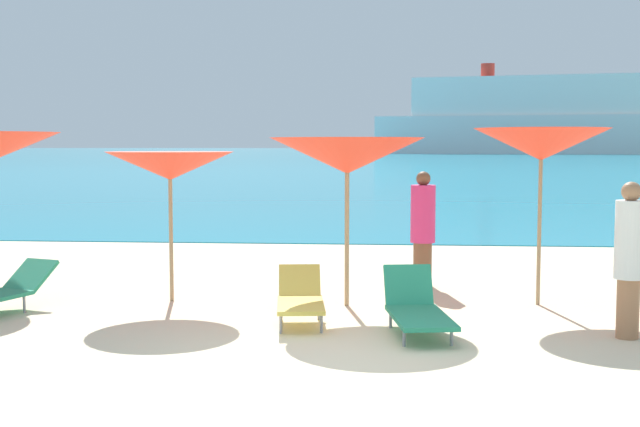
{
  "coord_description": "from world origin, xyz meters",
  "views": [
    {
      "loc": [
        0.51,
        -7.98,
        2.16
      ],
      "look_at": [
        -0.45,
        3.44,
        1.2
      ],
      "focal_mm": 46.69,
      "sensor_mm": 36.0,
      "label": 1
    }
  ],
  "objects_px": {
    "umbrella_3": "(347,156)",
    "beachgoer_0": "(629,256)",
    "lounge_chair_2": "(417,309)",
    "lounge_chair_4": "(300,298)",
    "beachgoer_1": "(423,226)",
    "cruise_ship": "(525,120)",
    "umbrella_2": "(170,166)",
    "umbrella_4": "(541,145)"
  },
  "relations": [
    {
      "from": "umbrella_3",
      "to": "beachgoer_0",
      "type": "xyz_separation_m",
      "value": [
        3.21,
        -1.6,
        -1.08
      ]
    },
    {
      "from": "lounge_chair_2",
      "to": "beachgoer_0",
      "type": "bearing_deg",
      "value": -10.6
    },
    {
      "from": "lounge_chair_4",
      "to": "umbrella_3",
      "type": "bearing_deg",
      "value": 59.55
    },
    {
      "from": "beachgoer_0",
      "to": "beachgoer_1",
      "type": "distance_m",
      "value": 3.9
    },
    {
      "from": "lounge_chair_4",
      "to": "beachgoer_1",
      "type": "distance_m",
      "value": 3.28
    },
    {
      "from": "cruise_ship",
      "to": "lounge_chair_4",
      "type": "bearing_deg",
      "value": -88.78
    },
    {
      "from": "umbrella_2",
      "to": "umbrella_3",
      "type": "height_order",
      "value": "umbrella_3"
    },
    {
      "from": "lounge_chair_2",
      "to": "umbrella_2",
      "type": "bearing_deg",
      "value": 143.84
    },
    {
      "from": "umbrella_3",
      "to": "cruise_ship",
      "type": "height_order",
      "value": "cruise_ship"
    },
    {
      "from": "beachgoer_0",
      "to": "lounge_chair_2",
      "type": "bearing_deg",
      "value": 99.38
    },
    {
      "from": "umbrella_3",
      "to": "lounge_chair_2",
      "type": "height_order",
      "value": "umbrella_3"
    },
    {
      "from": "lounge_chair_4",
      "to": "cruise_ship",
      "type": "height_order",
      "value": "cruise_ship"
    },
    {
      "from": "umbrella_4",
      "to": "lounge_chair_4",
      "type": "bearing_deg",
      "value": -154.57
    },
    {
      "from": "umbrella_2",
      "to": "lounge_chair_4",
      "type": "relative_size",
      "value": 1.47
    },
    {
      "from": "umbrella_2",
      "to": "beachgoer_1",
      "type": "distance_m",
      "value": 3.93
    },
    {
      "from": "beachgoer_0",
      "to": "cruise_ship",
      "type": "height_order",
      "value": "cruise_ship"
    },
    {
      "from": "lounge_chair_2",
      "to": "lounge_chair_4",
      "type": "xyz_separation_m",
      "value": [
        -1.38,
        0.39,
        0.03
      ]
    },
    {
      "from": "umbrella_2",
      "to": "beachgoer_1",
      "type": "bearing_deg",
      "value": 23.66
    },
    {
      "from": "cruise_ship",
      "to": "lounge_chair_2",
      "type": "bearing_deg",
      "value": -88.33
    },
    {
      "from": "beachgoer_0",
      "to": "umbrella_3",
      "type": "bearing_deg",
      "value": 74.19
    },
    {
      "from": "cruise_ship",
      "to": "umbrella_4",
      "type": "bearing_deg",
      "value": -87.9
    },
    {
      "from": "umbrella_2",
      "to": "umbrella_4",
      "type": "height_order",
      "value": "umbrella_4"
    },
    {
      "from": "lounge_chair_2",
      "to": "beachgoer_1",
      "type": "xyz_separation_m",
      "value": [
        0.19,
        3.21,
        0.63
      ]
    },
    {
      "from": "lounge_chair_2",
      "to": "beachgoer_0",
      "type": "distance_m",
      "value": 2.42
    },
    {
      "from": "umbrella_4",
      "to": "beachgoer_1",
      "type": "relative_size",
      "value": 1.36
    },
    {
      "from": "beachgoer_1",
      "to": "beachgoer_0",
      "type": "bearing_deg",
      "value": 115.63
    },
    {
      "from": "umbrella_2",
      "to": "umbrella_4",
      "type": "distance_m",
      "value": 5.0
    },
    {
      "from": "umbrella_3",
      "to": "lounge_chair_2",
      "type": "bearing_deg",
      "value": -60.31
    },
    {
      "from": "lounge_chair_2",
      "to": "beachgoer_1",
      "type": "height_order",
      "value": "beachgoer_1"
    },
    {
      "from": "lounge_chair_2",
      "to": "cruise_ship",
      "type": "xyz_separation_m",
      "value": [
        29.36,
        178.97,
        7.29
      ]
    },
    {
      "from": "lounge_chair_2",
      "to": "cruise_ship",
      "type": "distance_m",
      "value": 181.51
    },
    {
      "from": "umbrella_4",
      "to": "beachgoer_1",
      "type": "height_order",
      "value": "umbrella_4"
    },
    {
      "from": "cruise_ship",
      "to": "umbrella_3",
      "type": "bearing_deg",
      "value": -88.69
    },
    {
      "from": "lounge_chair_4",
      "to": "beachgoer_0",
      "type": "height_order",
      "value": "beachgoer_0"
    },
    {
      "from": "beachgoer_0",
      "to": "umbrella_2",
      "type": "bearing_deg",
      "value": 83.64
    },
    {
      "from": "umbrella_3",
      "to": "beachgoer_0",
      "type": "bearing_deg",
      "value": -26.53
    },
    {
      "from": "umbrella_4",
      "to": "beachgoer_1",
      "type": "distance_m",
      "value": 2.37
    },
    {
      "from": "umbrella_3",
      "to": "umbrella_4",
      "type": "relative_size",
      "value": 0.96
    },
    {
      "from": "umbrella_3",
      "to": "beachgoer_1",
      "type": "xyz_separation_m",
      "value": [
        1.07,
        1.66,
        -1.09
      ]
    },
    {
      "from": "umbrella_3",
      "to": "lounge_chair_2",
      "type": "distance_m",
      "value": 2.48
    },
    {
      "from": "beachgoer_0",
      "to": "beachgoer_1",
      "type": "xyz_separation_m",
      "value": [
        -2.15,
        3.26,
        -0.01
      ]
    },
    {
      "from": "umbrella_4",
      "to": "lounge_chair_2",
      "type": "bearing_deg",
      "value": -132.38
    }
  ]
}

